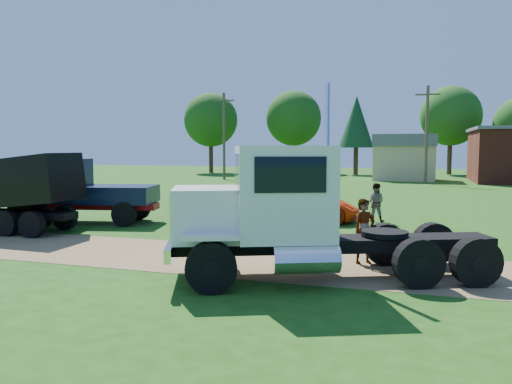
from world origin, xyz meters
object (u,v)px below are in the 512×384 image
(navy_truck, at_px, (76,190))
(spectator_a, at_px, (364,231))
(white_semi_tractor, at_px, (286,212))
(orange_pickup, at_px, (300,205))

(navy_truck, height_order, spectator_a, navy_truck)
(white_semi_tractor, height_order, navy_truck, white_semi_tractor)
(orange_pickup, distance_m, spectator_a, 8.36)
(navy_truck, relative_size, orange_pickup, 1.27)
(white_semi_tractor, xyz_separation_m, orange_pickup, (-1.76, 9.81, -0.98))
(white_semi_tractor, relative_size, orange_pickup, 1.60)
(white_semi_tractor, xyz_separation_m, navy_truck, (-11.29, 6.57, -0.26))
(orange_pickup, bearing_deg, spectator_a, -165.47)
(white_semi_tractor, relative_size, navy_truck, 1.26)
(navy_truck, bearing_deg, orange_pickup, 6.00)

